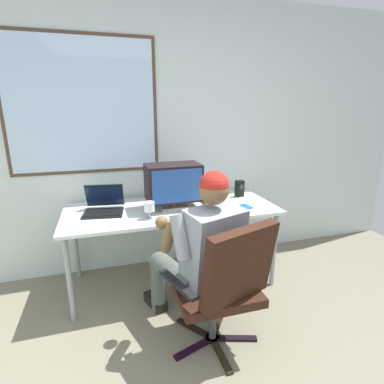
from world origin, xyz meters
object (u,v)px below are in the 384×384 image
desk (172,213)px  desk_speaker (240,188)px  person_seated (200,250)px  crt_monitor (173,183)px  coffee_mug (222,206)px  office_chair (224,281)px  cd_case (243,207)px  laptop (104,205)px  book_stack (211,199)px  wine_glass (149,208)px

desk → desk_speaker: 0.75m
person_seated → crt_monitor: bearing=92.6°
person_seated → coffee_mug: person_seated is taller
desk → office_chair: 0.94m
cd_case → coffee_mug: 0.21m
office_chair → desk: bearing=98.0°
laptop → book_stack: 0.97m
crt_monitor → laptop: 0.62m
wine_glass → book_stack: size_ratio=0.75×
office_chair → wine_glass: bearing=116.5°
desk → cd_case: size_ratio=11.73×
office_chair → book_stack: office_chair is taller
wine_glass → desk_speaker: desk_speaker is taller
person_seated → crt_monitor: (-0.03, 0.67, 0.33)m
wine_glass → cd_case: wine_glass is taller
desk → book_stack: size_ratio=10.04×
person_seated → cd_case: bearing=40.9°
desk_speaker → coffee_mug: desk_speaker is taller
person_seated → desk: bearing=94.5°
book_stack → cd_case: 0.32m
laptop → person_seated: bearing=-49.4°
wine_glass → coffee_mug: wine_glass is taller
person_seated → cd_case: 0.74m
person_seated → crt_monitor: size_ratio=2.56×
crt_monitor → desk_speaker: size_ratio=2.96×
cd_case → coffee_mug: bearing=-171.8°
laptop → cd_case: (1.18, -0.25, -0.05)m
office_chair → laptop: 1.24m
office_chair → coffee_mug: bearing=69.5°
person_seated → crt_monitor: 0.74m
office_chair → person_seated: person_seated is taller
laptop → desk_speaker: 1.30m
crt_monitor → wine_glass: size_ratio=3.48×
office_chair → laptop: size_ratio=2.59×
desk_speaker → cd_case: bearing=-110.2°
office_chair → book_stack: 1.05m
desk_speaker → book_stack: desk_speaker is taller
desk_speaker → coffee_mug: 0.49m
office_chair → desk_speaker: (0.60, 1.07, 0.28)m
crt_monitor → laptop: size_ratio=1.31×
office_chair → crt_monitor: crt_monitor is taller
office_chair → laptop: laptop is taller
person_seated → wine_glass: size_ratio=8.90×
desk → desk_speaker: desk_speaker is taller
desk → office_chair: size_ratio=1.96×
office_chair → person_seated: size_ratio=0.77×
desk → laptop: 0.59m
crt_monitor → person_seated: bearing=-87.4°
laptop → coffee_mug: bearing=-16.0°
person_seated → coffee_mug: (0.34, 0.45, 0.14)m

